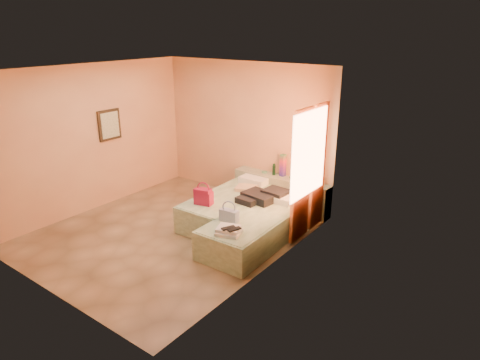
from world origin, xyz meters
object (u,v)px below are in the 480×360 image
object	(u,v)px
blue_handbag	(229,216)
headboard_ledge	(281,192)
flower_vase	(318,179)
towel_stack	(229,231)
bed_left	(230,207)
magenta_handbag	(204,196)
water_bottle	(274,170)
bed_right	(254,230)
green_book	(294,178)

from	to	relation	value
blue_handbag	headboard_ledge	bearing A→B (deg)	90.20
flower_vase	towel_stack	bearing A→B (deg)	-97.98
bed_left	magenta_handbag	size ratio (longest dim) A/B	6.47
water_bottle	flower_vase	bearing A→B (deg)	-3.96
headboard_ledge	blue_handbag	world-z (taller)	blue_handbag
bed_right	green_book	distance (m)	1.69
bed_right	towel_stack	size ratio (longest dim) A/B	5.71
magenta_handbag	flower_vase	bearing A→B (deg)	36.35
water_bottle	towel_stack	world-z (taller)	water_bottle
towel_stack	flower_vase	bearing A→B (deg)	82.02
water_bottle	towel_stack	bearing A→B (deg)	-73.85
flower_vase	towel_stack	size ratio (longest dim) A/B	0.77
towel_stack	bed_left	bearing A→B (deg)	127.38
flower_vase	blue_handbag	world-z (taller)	flower_vase
bed_left	towel_stack	distance (m)	1.60
bed_left	water_bottle	world-z (taller)	water_bottle
green_book	towel_stack	world-z (taller)	green_book
headboard_ledge	magenta_handbag	world-z (taller)	magenta_handbag
bed_left	blue_handbag	xyz separation A→B (m)	(0.69, -0.89, 0.35)
headboard_ledge	towel_stack	xyz separation A→B (m)	(0.49, -2.30, 0.23)
headboard_ledge	green_book	xyz separation A→B (m)	(0.25, 0.07, 0.34)
bed_left	flower_vase	world-z (taller)	flower_vase
flower_vase	bed_right	bearing A→B (deg)	-103.78
bed_left	green_book	xyz separation A→B (m)	(0.72, 1.12, 0.41)
water_bottle	green_book	bearing A→B (deg)	7.01
flower_vase	magenta_handbag	distance (m)	2.11
blue_handbag	magenta_handbag	bearing A→B (deg)	153.68
green_book	towel_stack	size ratio (longest dim) A/B	0.50
bed_left	flower_vase	xyz separation A→B (m)	(1.27, 1.00, 0.54)
green_book	magenta_handbag	distance (m)	1.91
headboard_ledge	bed_right	world-z (taller)	headboard_ledge
bed_left	bed_right	xyz separation A→B (m)	(0.90, -0.51, 0.00)
bed_left	green_book	bearing A→B (deg)	55.87
bed_right	blue_handbag	size ratio (longest dim) A/B	6.57
bed_left	water_bottle	distance (m)	1.22
water_bottle	blue_handbag	size ratio (longest dim) A/B	0.73
flower_vase	headboard_ledge	bearing A→B (deg)	176.31
water_bottle	flower_vase	world-z (taller)	flower_vase
bed_right	flower_vase	distance (m)	1.64
flower_vase	towel_stack	world-z (taller)	flower_vase
magenta_handbag	towel_stack	xyz separation A→B (m)	(1.05, -0.64, -0.09)
bed_left	towel_stack	bearing A→B (deg)	-54.00
water_bottle	green_book	distance (m)	0.45
towel_stack	blue_handbag	bearing A→B (deg)	127.12
water_bottle	flower_vase	size ratio (longest dim) A/B	0.82
water_bottle	magenta_handbag	distance (m)	1.72
water_bottle	flower_vase	distance (m)	0.99
green_book	blue_handbag	distance (m)	2.02
green_book	magenta_handbag	size ratio (longest dim) A/B	0.56
green_book	magenta_handbag	xyz separation A→B (m)	(-0.82, -1.73, -0.02)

